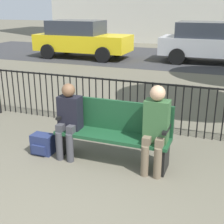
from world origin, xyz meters
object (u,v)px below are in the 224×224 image
object	(u,v)px
seated_person_0	(69,117)
parked_car_1	(212,42)
backpack	(42,144)
parked_car_0	(81,38)
seated_person_1	(156,125)
park_bench	(114,130)

from	to	relation	value
seated_person_0	parked_car_1	size ratio (longest dim) A/B	0.28
backpack	parked_car_0	bearing A→B (deg)	112.29
seated_person_0	seated_person_1	bearing A→B (deg)	0.21
seated_person_1	parked_car_1	bearing A→B (deg)	89.51
parked_car_1	park_bench	bearing A→B (deg)	-94.57
seated_person_0	parked_car_0	xyz separation A→B (m)	(-4.09, 8.80, 0.19)
seated_person_0	parked_car_0	bearing A→B (deg)	114.95
park_bench	seated_person_1	bearing A→B (deg)	-10.78
park_bench	backpack	bearing A→B (deg)	-169.09
park_bench	seated_person_0	size ratio (longest dim) A/B	1.48
backpack	parked_car_0	world-z (taller)	parked_car_0
park_bench	parked_car_0	distance (m)	9.90
park_bench	backpack	size ratio (longest dim) A/B	5.11
parked_car_0	seated_person_0	bearing A→B (deg)	-65.05
park_bench	backpack	world-z (taller)	park_bench
seated_person_0	park_bench	bearing A→B (deg)	10.77
seated_person_1	backpack	bearing A→B (deg)	-177.03
parked_car_0	backpack	bearing A→B (deg)	-67.71
parked_car_0	parked_car_1	distance (m)	5.55
park_bench	parked_car_0	size ratio (longest dim) A/B	0.41
park_bench	backpack	distance (m)	1.21
park_bench	parked_car_0	xyz separation A→B (m)	(-4.78, 8.67, 0.35)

